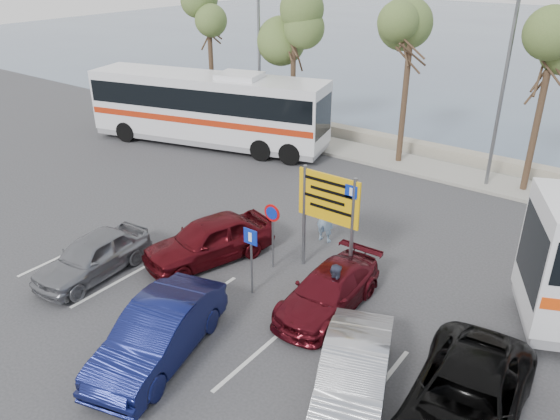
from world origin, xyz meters
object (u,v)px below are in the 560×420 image
Objects in this scene: direction_sign at (328,206)px; pedestrian_near at (325,218)px; street_lamp_left at (258,53)px; street_lamp_right at (503,86)px; car_silver_b at (353,376)px; car_maroon at (328,291)px; coach_bus_left at (208,111)px; suv_black at (464,403)px; car_silver_a at (93,256)px; car_red at (209,240)px; pedestrian_far at (336,288)px; car_blue at (159,333)px.

direction_sign reaches higher than pedestrian_near.
street_lamp_left reaches higher than pedestrian_near.
street_lamp_left is 1.00× the size of street_lamp_right.
street_lamp_left is 21.09m from car_silver_b.
pedestrian_near is at bearing -110.50° from street_lamp_right.
street_lamp_left reaches higher than car_maroon.
street_lamp_right reaches higher than car_silver_b.
coach_bus_left is 2.52× the size of suv_black.
car_red is (2.40, 2.96, 0.08)m from car_silver_a.
coach_bus_left is 21.18m from suv_black.
coach_bus_left is at bearing 144.45° from car_maroon.
pedestrian_far is at bearing 17.81° from car_red.
car_silver_a is 0.78× the size of suv_black.
coach_bus_left is 17.31m from car_blue.
suv_black is (4.80, -2.05, 0.11)m from car_maroon.
coach_bus_left is 12.25m from pedestrian_near.
pedestrian_far is (-0.63, -12.00, -3.80)m from street_lamp_right.
suv_black is 9.04m from pedestrian_near.
direction_sign is 0.27× the size of coach_bus_left.
direction_sign is 5.94m from car_silver_b.
street_lamp_left is 1.82× the size of car_silver_b.
direction_sign is 0.88× the size of car_silver_a.
coach_bus_left is at bearing -167.91° from street_lamp_right.
direction_sign is at bearing -100.94° from street_lamp_right.
car_silver_a is 3.81m from car_red.
car_silver_b is at bearing -36.95° from coach_bus_left.
car_silver_b is at bearing -45.46° from street_lamp_left.
car_silver_b is at bearing -50.29° from car_maroon.
street_lamp_right is 5.02× the size of pedestrian_far.
pedestrian_near is (2.47, 3.50, 0.17)m from car_red.
street_lamp_left is at bearing 139.01° from car_red.
direction_sign is at bearing 33.04° from car_silver_a.
pedestrian_far is (-2.17, 2.78, 0.07)m from car_silver_b.
car_blue is 1.03× the size of car_red.
street_lamp_left is at bearing 70.14° from coach_bus_left.
street_lamp_right is 0.61× the size of coach_bus_left.
pedestrian_far is (13.46, -8.98, -1.07)m from coach_bus_left.
street_lamp_left reaches higher than pedestrian_far.
street_lamp_right reaches higher than pedestrian_far.
car_maroon is 0.82× the size of suv_black.
street_lamp_right is 2.23× the size of direction_sign.
direction_sign reaches higher than suv_black.
street_lamp_left is 0.61× the size of coach_bus_left.
car_blue is 2.95× the size of pedestrian_far.
car_silver_b is at bearing -169.45° from suv_black.
car_red reaches higher than car_silver_a.
car_silver_a is (4.94, -14.98, -3.90)m from street_lamp_left.
street_lamp_left is 14.59m from car_red.
pedestrian_near reaches higher than car_silver_b.
street_lamp_right is at bearing 84.59° from car_maroon.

